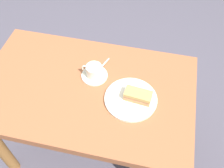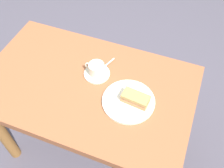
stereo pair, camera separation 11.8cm
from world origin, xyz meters
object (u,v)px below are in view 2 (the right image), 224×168
dining_table (88,97)px  spoon (106,65)px  sandwich_front (136,99)px  coffee_saucer (97,74)px  sandwich_plate (128,101)px  coffee_cup (96,69)px

dining_table → spoon: size_ratio=11.72×
sandwich_front → coffee_saucer: size_ratio=0.99×
sandwich_plate → spoon: spoon is taller
dining_table → spoon: 0.21m
spoon → dining_table: bearing=71.3°
coffee_cup → spoon: coffee_cup is taller
sandwich_plate → coffee_saucer: sandwich_plate is taller
coffee_saucer → coffee_cup: (0.00, -0.00, 0.04)m
dining_table → sandwich_front: 0.32m
dining_table → sandwich_front: (-0.28, 0.02, 0.15)m
dining_table → sandwich_front: sandwich_front is taller
sandwich_front → spoon: size_ratio=1.44×
coffee_cup → dining_table: bearing=73.6°
dining_table → coffee_saucer: size_ratio=8.03×
sandwich_front → sandwich_plate: bearing=10.9°
sandwich_plate → coffee_cup: size_ratio=2.33×
coffee_cup → spoon: size_ratio=1.18×
coffee_saucer → dining_table: bearing=72.5°
dining_table → coffee_saucer: bearing=-107.5°
sandwich_front → coffee_saucer: bearing=-22.5°
sandwich_front → spoon: 0.29m
dining_table → spoon: bearing=-108.7°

